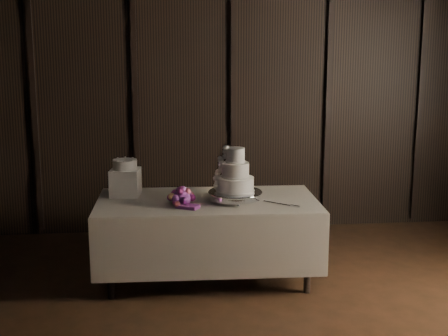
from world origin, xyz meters
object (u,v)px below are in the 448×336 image
box_pedestal (125,182)px  small_cake (125,164)px  cake_stand (235,197)px  display_table (208,236)px  bouquet (181,198)px  wedding_cake (232,175)px

box_pedestal → small_cake: bearing=0.0°
cake_stand → box_pedestal: (-0.98, 0.33, 0.08)m
display_table → box_pedestal: size_ratio=7.78×
bouquet → wedding_cake: bearing=6.0°
bouquet → cake_stand: bearing=7.6°
bouquet → box_pedestal: bearing=141.6°
display_table → small_cake: bearing=163.6°
wedding_cake → cake_stand: bearing=41.2°
display_table → wedding_cake: (0.21, -0.10, 0.59)m
display_table → small_cake: small_cake is taller
display_table → bouquet: bouquet is taller
display_table → box_pedestal: 0.91m
box_pedestal → cake_stand: bearing=-18.6°
display_table → wedding_cake: bearing=-24.3°
cake_stand → small_cake: size_ratio=2.19×
cake_stand → wedding_cake: (-0.03, -0.02, 0.20)m
display_table → cake_stand: size_ratio=4.18×
box_pedestal → small_cake: 0.17m
wedding_cake → box_pedestal: (-0.95, 0.35, -0.12)m
small_cake → bouquet: bearing=-38.4°
wedding_cake → small_cake: 1.02m
cake_stand → wedding_cake: bearing=-150.3°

